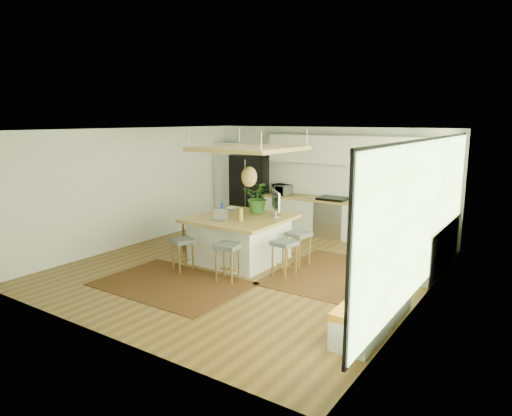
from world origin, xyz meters
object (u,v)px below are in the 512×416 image
Objects in this scene: stool_left_side at (194,235)px; stool_near_left at (183,253)px; island at (240,239)px; stool_near_right at (228,262)px; monitor at (276,204)px; laptop at (219,214)px; island_plant at (258,201)px; microwave at (282,188)px; stool_right_front at (284,258)px; fridge at (250,191)px; stool_right_back at (298,249)px.

stool_near_left is at bearing -56.95° from stool_left_side.
island is 2.69× the size of stool_near_right.
stool_left_side is at bearing 177.44° from island.
stool_near_left is 2.12m from monitor.
laptop is 1.09m from island_plant.
microwave is (-0.58, 3.43, 0.04)m from laptop.
monitor is at bearing 130.46° from stool_right_front.
stool_right_front is (1.80, 0.80, 0.00)m from stool_near_left.
fridge is 3.45m from island.
fridge is 3.36× the size of monitor.
island is 0.92m from island_plant.
island_plant is at bearing -66.21° from fridge.
laptop is at bearing -79.02° from fridge.
stool_left_side is (-1.84, 1.16, 0.00)m from stool_near_right.
stool_right_front is (3.02, -3.27, -0.57)m from fridge.
fridge reaches higher than stool_right_back.
island_plant is at bearing 142.56° from stool_right_front.
stool_right_front is 0.71m from stool_right_back.
monitor reaches higher than microwave.
island_plant is (-0.43, 1.65, 0.84)m from stool_near_right.
fridge reaches higher than stool_near_left.
stool_left_side is (-2.50, -0.30, 0.00)m from stool_right_back.
island_plant is (0.63, 1.70, 0.84)m from stool_near_left.
stool_near_right is 1.40× the size of microwave.
stool_near_right is 1.00× the size of stool_right_front.
stool_right_back reaches higher than stool_right_front.
island is 1.33m from stool_left_side.
island_plant is at bearing 62.62° from laptop.
laptop is at bearing -173.70° from stool_right_front.
fridge reaches higher than island_plant.
stool_left_side is at bearing 123.05° from stool_near_left.
stool_near_right is 1.14m from laptop.
stool_near_right is 1.60m from stool_right_back.
stool_right_front is at bearing -37.44° from island_plant.
stool_near_right is at bearing -32.28° from stool_left_side.
microwave is at bearing -13.97° from fridge.
island is 2.70× the size of island_plant.
stool_right_front is 2.10× the size of laptop.
stool_right_front is at bearing 24.08° from stool_near_left.
fridge is at bearing 132.67° from stool_right_front.
island is at bearing -62.34° from microwave.
stool_near_left is 0.86× the size of stool_left_side.
stool_right_front is 1.34m from monitor.
island_plant reaches higher than microwave.
stool_right_back is 1.73m from laptop.
microwave is (0.59, 2.87, 0.74)m from stool_left_side.
fridge is 3.06× the size of stool_near_left.
stool_right_front is at bearing -82.92° from stool_right_back.
stool_right_back is 2.51m from stool_left_side.
monitor is 0.50m from island_plant.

